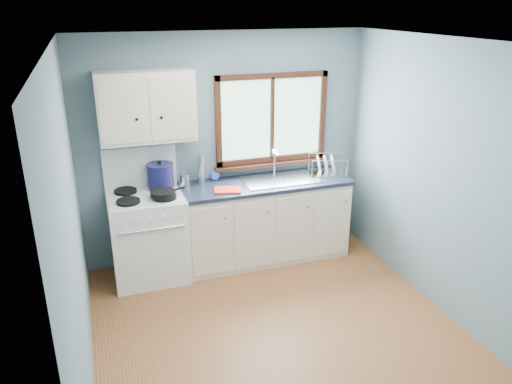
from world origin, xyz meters
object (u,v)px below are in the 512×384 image
object	(u,v)px
stockpot	(160,175)
thermos	(201,169)
sink	(280,185)
skillet	(163,193)
base_cabinets	(265,224)
gas_range	(148,234)
dish_rack	(327,169)
utensil_crock	(184,180)

from	to	relation	value
stockpot	thermos	bearing A→B (deg)	6.69
sink	thermos	bearing A→B (deg)	168.65
skillet	stockpot	distance (m)	0.30
base_cabinets	sink	distance (m)	0.48
stockpot	thermos	xyz separation A→B (m)	(0.44, 0.05, 0.00)
gas_range	base_cabinets	bearing A→B (deg)	0.82
sink	thermos	world-z (taller)	thermos
thermos	dish_rack	distance (m)	1.45
stockpot	dish_rack	world-z (taller)	stockpot
gas_range	utensil_crock	distance (m)	0.68
gas_range	base_cabinets	xyz separation A→B (m)	(1.31, 0.02, -0.08)
base_cabinets	thermos	bearing A→B (deg)	165.77
skillet	thermos	world-z (taller)	thermos
base_cabinets	sink	size ratio (longest dim) A/B	2.20
sink	dish_rack	xyz separation A→B (m)	(0.59, 0.04, 0.12)
sink	dish_rack	size ratio (longest dim) A/B	1.71
skillet	base_cabinets	bearing A→B (deg)	-15.92
stockpot	thermos	distance (m)	0.45
gas_range	thermos	xyz separation A→B (m)	(0.63, 0.19, 0.59)
stockpot	utensil_crock	xyz separation A→B (m)	(0.25, 0.02, -0.09)
base_cabinets	skillet	xyz separation A→B (m)	(-1.14, -0.17, 0.58)
gas_range	dish_rack	distance (m)	2.13
gas_range	dish_rack	world-z (taller)	gas_range
gas_range	dish_rack	bearing A→B (deg)	1.64
gas_range	stockpot	xyz separation A→B (m)	(0.19, 0.14, 0.59)
gas_range	stockpot	world-z (taller)	gas_range
dish_rack	base_cabinets	bearing A→B (deg)	-159.69
gas_range	dish_rack	xyz separation A→B (m)	(2.07, 0.06, 0.48)
base_cabinets	skillet	distance (m)	1.29
utensil_crock	gas_range	bearing A→B (deg)	-160.17
base_cabinets	utensil_crock	xyz separation A→B (m)	(-0.87, 0.14, 0.58)
sink	base_cabinets	bearing A→B (deg)	179.87
gas_range	sink	xyz separation A→B (m)	(1.49, 0.02, 0.37)
gas_range	utensil_crock	bearing A→B (deg)	19.83
skillet	thermos	bearing A→B (deg)	11.83
sink	utensil_crock	bearing A→B (deg)	172.37
skillet	thermos	xyz separation A→B (m)	(0.46, 0.34, 0.10)
thermos	stockpot	bearing A→B (deg)	-173.31
skillet	utensil_crock	xyz separation A→B (m)	(0.27, 0.31, 0.01)
dish_rack	skillet	bearing A→B (deg)	-156.52
skillet	stockpot	bearing A→B (deg)	61.60
base_cabinets	thermos	size ratio (longest dim) A/B	5.66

